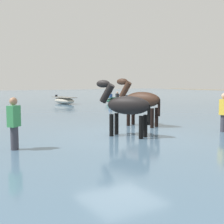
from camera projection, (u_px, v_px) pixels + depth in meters
name	position (u px, v px, depth m)	size (l,w,h in m)	color
ground_plane	(121.00, 143.00, 10.20)	(120.00, 120.00, 0.00)	#756B56
water_surface	(29.00, 113.00, 18.63)	(90.00, 90.00, 0.28)	slate
horse_lead_dark_bay	(141.00, 101.00, 12.08)	(1.09, 1.95, 2.15)	#382319
horse_trailing_black	(126.00, 107.00, 9.79)	(1.25, 1.81, 2.08)	black
boat_distant_west	(117.00, 100.00, 25.59)	(2.54, 1.29, 0.93)	#337556
boat_far_offshore	(64.00, 100.00, 24.40)	(1.23, 2.68, 0.67)	#B2AD9E
person_wading_mid	(224.00, 115.00, 10.72)	(0.35, 0.26, 1.63)	#383842
person_onlooker_left	(14.00, 127.00, 7.88)	(0.37, 0.36, 1.63)	#383842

